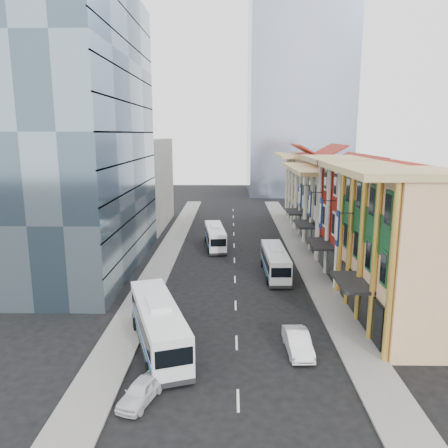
{
  "coord_description": "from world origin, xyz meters",
  "views": [
    {
      "loc": [
        -0.44,
        -28.22,
        14.86
      ],
      "look_at": [
        -1.23,
        20.65,
        4.71
      ],
      "focal_mm": 35.0,
      "sensor_mm": 36.0,
      "label": 1
    }
  ],
  "objects_px": {
    "shophouse_tan": "(415,249)",
    "bus_left_far": "(215,236)",
    "bus_left_near": "(158,324)",
    "bus_right": "(275,261)",
    "sedan_right": "(298,342)",
    "sedan_left": "(141,391)",
    "office_tower": "(76,132)"
  },
  "relations": [
    {
      "from": "shophouse_tan",
      "to": "sedan_left",
      "type": "height_order",
      "value": "shophouse_tan"
    },
    {
      "from": "shophouse_tan",
      "to": "bus_left_far",
      "type": "bearing_deg",
      "value": 125.6
    },
    {
      "from": "bus_left_near",
      "to": "sedan_left",
      "type": "relative_size",
      "value": 3.06
    },
    {
      "from": "bus_left_near",
      "to": "sedan_right",
      "type": "relative_size",
      "value": 2.52
    },
    {
      "from": "bus_left_near",
      "to": "shophouse_tan",
      "type": "bearing_deg",
      "value": -4.88
    },
    {
      "from": "shophouse_tan",
      "to": "bus_left_near",
      "type": "xyz_separation_m",
      "value": [
        -19.5,
        -4.84,
        -4.21
      ]
    },
    {
      "from": "sedan_left",
      "to": "shophouse_tan",
      "type": "bearing_deg",
      "value": 47.88
    },
    {
      "from": "bus_right",
      "to": "sedan_left",
      "type": "relative_size",
      "value": 2.63
    },
    {
      "from": "office_tower",
      "to": "bus_left_near",
      "type": "bearing_deg",
      "value": -58.6
    },
    {
      "from": "bus_left_near",
      "to": "sedan_left",
      "type": "distance_m",
      "value": 6.43
    },
    {
      "from": "office_tower",
      "to": "bus_left_far",
      "type": "bearing_deg",
      "value": 32.07
    },
    {
      "from": "shophouse_tan",
      "to": "bus_left_near",
      "type": "relative_size",
      "value": 1.26
    },
    {
      "from": "office_tower",
      "to": "bus_left_far",
      "type": "xyz_separation_m",
      "value": [
        14.48,
        9.07,
        -13.48
      ]
    },
    {
      "from": "bus_right",
      "to": "sedan_left",
      "type": "distance_m",
      "value": 24.73
    },
    {
      "from": "sedan_left",
      "to": "office_tower",
      "type": "bearing_deg",
      "value": 132.64
    },
    {
      "from": "sedan_right",
      "to": "bus_right",
      "type": "bearing_deg",
      "value": 86.82
    },
    {
      "from": "bus_left_far",
      "to": "sedan_right",
      "type": "relative_size",
      "value": 2.15
    },
    {
      "from": "shophouse_tan",
      "to": "bus_right",
      "type": "bearing_deg",
      "value": 130.12
    },
    {
      "from": "sedan_left",
      "to": "sedan_right",
      "type": "distance_m",
      "value": 11.33
    },
    {
      "from": "bus_left_far",
      "to": "sedan_right",
      "type": "xyz_separation_m",
      "value": [
        6.73,
        -28.39,
        -0.79
      ]
    },
    {
      "from": "shophouse_tan",
      "to": "sedan_right",
      "type": "distance_m",
      "value": 12.33
    },
    {
      "from": "office_tower",
      "to": "sedan_left",
      "type": "relative_size",
      "value": 8.23
    },
    {
      "from": "bus_left_far",
      "to": "sedan_left",
      "type": "distance_m",
      "value": 34.38
    },
    {
      "from": "bus_right",
      "to": "bus_left_near",
      "type": "bearing_deg",
      "value": -122.23
    },
    {
      "from": "shophouse_tan",
      "to": "bus_left_far",
      "type": "relative_size",
      "value": 1.47
    },
    {
      "from": "bus_right",
      "to": "sedan_right",
      "type": "distance_m",
      "value": 16.87
    },
    {
      "from": "bus_right",
      "to": "sedan_right",
      "type": "xyz_separation_m",
      "value": [
        -0.08,
        -16.85,
        -0.81
      ]
    },
    {
      "from": "office_tower",
      "to": "sedan_left",
      "type": "bearing_deg",
      "value": -65.44
    },
    {
      "from": "sedan_left",
      "to": "sedan_right",
      "type": "xyz_separation_m",
      "value": [
        9.71,
        5.85,
        0.11
      ]
    },
    {
      "from": "shophouse_tan",
      "to": "bus_right",
      "type": "distance_m",
      "value": 15.72
    },
    {
      "from": "shophouse_tan",
      "to": "bus_right",
      "type": "xyz_separation_m",
      "value": [
        -9.71,
        11.53,
        -4.46
      ]
    },
    {
      "from": "shophouse_tan",
      "to": "sedan_left",
      "type": "xyz_separation_m",
      "value": [
        -19.5,
        -11.17,
        -5.38
      ]
    }
  ]
}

